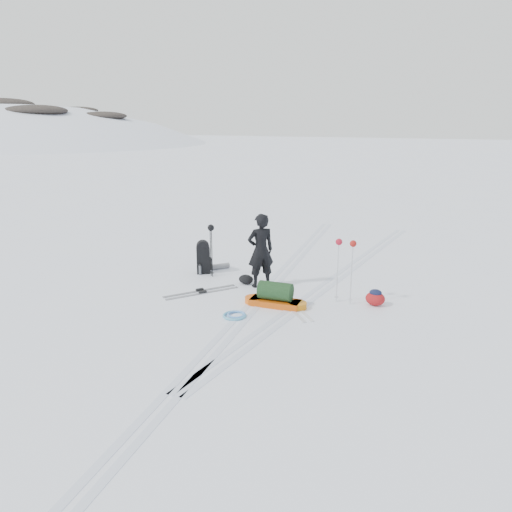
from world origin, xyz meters
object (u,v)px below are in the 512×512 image
object	(u,v)px
skier	(261,251)
ski_poles_black	(211,234)
pulk_sled	(275,297)
expedition_rucksack	(205,258)

from	to	relation	value
skier	ski_poles_black	xyz separation A→B (m)	(-1.58, 0.29, 0.24)
skier	ski_poles_black	distance (m)	1.63
skier	pulk_sled	distance (m)	1.62
expedition_rucksack	ski_poles_black	xyz separation A→B (m)	(0.32, -0.25, 0.77)
skier	pulk_sled	world-z (taller)	skier
pulk_sled	expedition_rucksack	bearing A→B (deg)	146.12
pulk_sled	expedition_rucksack	world-z (taller)	expedition_rucksack
pulk_sled	skier	bearing A→B (deg)	123.64
skier	expedition_rucksack	size ratio (longest dim) A/B	1.95
skier	ski_poles_black	size ratio (longest dim) A/B	1.31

